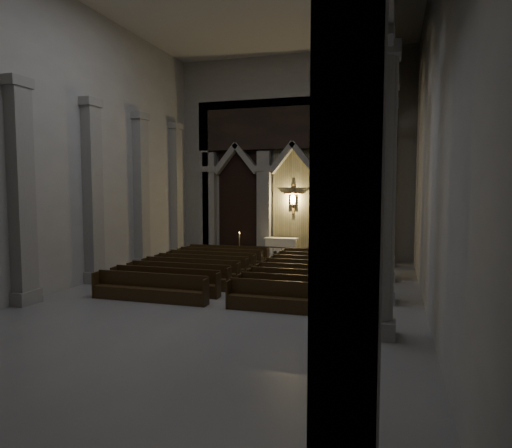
% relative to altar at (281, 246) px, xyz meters
% --- Properties ---
extents(room, '(24.00, 24.10, 12.00)m').
position_rel_altar_xyz_m(room, '(0.58, -11.05, 6.95)').
color(room, gray).
rests_on(room, ground).
extents(sanctuary_wall, '(14.00, 0.77, 12.00)m').
position_rel_altar_xyz_m(sanctuary_wall, '(0.58, 0.48, 5.96)').
color(sanctuary_wall, gray).
rests_on(sanctuary_wall, ground).
extents(right_arcade, '(1.00, 24.00, 12.00)m').
position_rel_altar_xyz_m(right_arcade, '(6.08, -9.72, 7.17)').
color(right_arcade, gray).
rests_on(right_arcade, ground).
extents(left_pilasters, '(0.60, 13.00, 8.03)m').
position_rel_altar_xyz_m(left_pilasters, '(-6.17, -7.55, 3.26)').
color(left_pilasters, gray).
rests_on(left_pilasters, ground).
extents(sanctuary_step, '(8.50, 2.60, 0.15)m').
position_rel_altar_xyz_m(sanctuary_step, '(0.58, -0.45, -0.58)').
color(sanctuary_step, gray).
rests_on(sanctuary_step, ground).
extents(altar, '(1.97, 0.79, 1.00)m').
position_rel_altar_xyz_m(altar, '(0.00, 0.00, 0.00)').
color(altar, silver).
rests_on(altar, sanctuary_step).
extents(altar_rail, '(4.78, 0.09, 0.94)m').
position_rel_altar_xyz_m(altar_rail, '(0.58, -2.37, -0.03)').
color(altar_rail, black).
rests_on(altar_rail, ground).
extents(candle_stand_left, '(0.27, 0.27, 1.59)m').
position_rel_altar_xyz_m(candle_stand_left, '(-2.11, -1.65, -0.22)').
color(candle_stand_left, gold).
rests_on(candle_stand_left, ground).
extents(candle_stand_right, '(0.20, 0.20, 1.21)m').
position_rel_altar_xyz_m(candle_stand_right, '(3.57, -1.60, -0.32)').
color(candle_stand_right, gold).
rests_on(candle_stand_right, ground).
extents(pews, '(10.00, 8.78, 1.03)m').
position_rel_altar_xyz_m(pews, '(0.58, -7.74, -0.32)').
color(pews, black).
rests_on(pews, ground).
extents(worshipper, '(0.46, 0.39, 1.07)m').
position_rel_altar_xyz_m(worshipper, '(0.90, -4.91, -0.12)').
color(worshipper, black).
rests_on(worshipper, ground).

